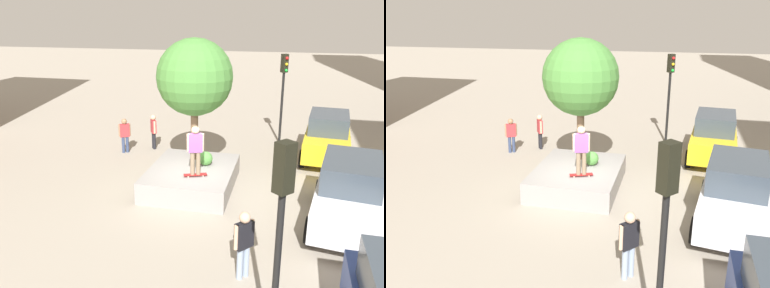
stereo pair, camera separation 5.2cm
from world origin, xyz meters
The scene contains 13 objects.
ground_plane centered at (0.00, 0.00, 0.00)m, with size 120.00×120.00×0.00m, color #9E9384.
planter_ledge centered at (-0.54, -0.26, 0.38)m, with size 3.77×2.99×0.76m, color gray.
plaza_tree centered at (-1.52, -0.41, 3.87)m, with size 2.81×2.81×4.53m.
boxwood_shrub centered at (-0.92, 0.16, 1.01)m, with size 0.51×0.51×0.51m, color #4C8C3D.
skateboard centered at (0.22, 0.05, 0.81)m, with size 0.50×0.82×0.07m.
skateboarder centered at (0.22, 0.05, 1.82)m, with size 0.34×0.55×1.71m.
taxi_cab centered at (-4.96, 4.71, 1.02)m, with size 4.46×2.35×2.00m.
police_car centered at (1.01, 4.91, 1.03)m, with size 4.60×2.55×2.04m.
traffic_light_corner centered at (6.49, 2.99, 2.85)m, with size 0.37×0.37×4.15m.
traffic_light_median centered at (-6.80, 2.65, 2.96)m, with size 0.37×0.37×4.32m.
passerby_with_bag centered at (-3.58, -4.17, 0.92)m, with size 0.37×0.48×1.60m.
bystander_watching centered at (4.31, 2.20, 1.00)m, with size 0.48×0.45×1.73m.
pedestrian_crossing centered at (-4.43, -3.09, 0.95)m, with size 0.48×0.40×1.64m.
Camera 1 is at (12.49, 3.00, 5.98)m, focal length 37.17 mm.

